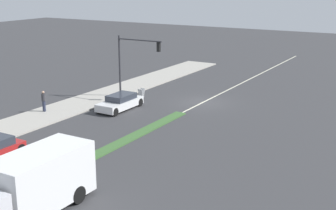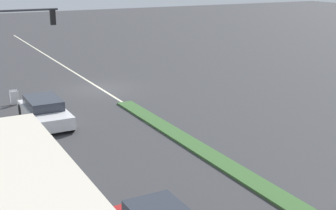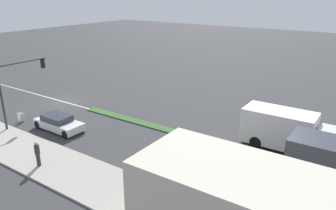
{
  "view_description": "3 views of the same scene",
  "coord_description": "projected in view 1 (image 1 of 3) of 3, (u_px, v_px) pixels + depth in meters",
  "views": [
    {
      "loc": [
        -17.67,
        36.2,
        10.66
      ],
      "look_at": [
        -1.21,
        8.15,
        1.84
      ],
      "focal_mm": 50.0,
      "sensor_mm": 36.0,
      "label": 1
    },
    {
      "loc": [
        10.15,
        28.5,
        7.51
      ],
      "look_at": [
        0.59,
        10.57,
        1.65
      ],
      "focal_mm": 50.0,
      "sensor_mm": 36.0,
      "label": 2
    },
    {
      "loc": [
        20.83,
        27.41,
        11.18
      ],
      "look_at": [
        -1.96,
        11.91,
        1.45
      ],
      "focal_mm": 35.0,
      "sensor_mm": 36.0,
      "label": 3
    }
  ],
  "objects": [
    {
      "name": "van_white",
      "position": [
        120.0,
        102.0,
        39.25
      ],
      "size": [
        1.86,
        4.47,
        1.28
      ],
      "color": "silver",
      "rests_on": "ground"
    },
    {
      "name": "warning_aframe_sign",
      "position": [
        141.0,
        93.0,
        43.21
      ],
      "size": [
        0.45,
        0.53,
        0.84
      ],
      "color": "silver",
      "rests_on": "ground"
    },
    {
      "name": "pedestrian",
      "position": [
        44.0,
        101.0,
        38.15
      ],
      "size": [
        0.34,
        0.34,
        1.72
      ],
      "color": "#282D42",
      "rests_on": "sidewalk_right"
    },
    {
      "name": "traffic_signal_main",
      "position": [
        132.0,
        57.0,
        41.89
      ],
      "size": [
        4.59,
        0.34,
        5.6
      ],
      "color": "#333338",
      "rests_on": "sidewalk_right"
    },
    {
      "name": "delivery_truck",
      "position": [
        27.0,
        187.0,
        21.32
      ],
      "size": [
        2.44,
        7.5,
        2.87
      ],
      "color": "silver",
      "rests_on": "ground"
    },
    {
      "name": "ground_plane",
      "position": [
        62.0,
        172.0,
        26.57
      ],
      "size": [
        160.0,
        160.0,
        0.0
      ],
      "primitive_type": "plane",
      "color": "#38383A"
    },
    {
      "name": "lane_marking_center",
      "position": [
        203.0,
        103.0,
        41.55
      ],
      "size": [
        0.16,
        60.0,
        0.01
      ],
      "primitive_type": "cube",
      "color": "beige",
      "rests_on": "ground"
    }
  ]
}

